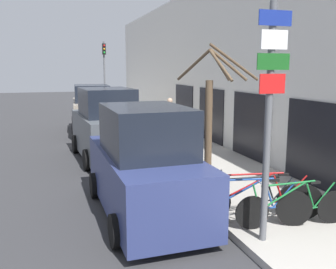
{
  "coord_description": "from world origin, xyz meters",
  "views": [
    {
      "loc": [
        -2.04,
        -0.84,
        3.07
      ],
      "look_at": [
        0.84,
        8.11,
        1.41
      ],
      "focal_mm": 40.0,
      "sensor_mm": 36.0,
      "label": 1
    }
  ],
  "objects_px": {
    "bicycle_1": "(251,205)",
    "parked_car_2": "(92,111)",
    "traffic_light": "(104,69)",
    "bicycle_0": "(293,207)",
    "street_tree": "(211,119)",
    "signpost": "(269,114)",
    "parked_car_1": "(107,127)",
    "bicycle_3": "(254,199)",
    "parked_car_0": "(145,167)",
    "pedestrian_near": "(170,116)",
    "bicycle_2": "(259,199)"
  },
  "relations": [
    {
      "from": "signpost",
      "to": "parked_car_2",
      "type": "xyz_separation_m",
      "value": [
        -1.42,
        12.9,
        -1.28
      ]
    },
    {
      "from": "signpost",
      "to": "parked_car_1",
      "type": "distance_m",
      "value": 7.61
    },
    {
      "from": "traffic_light",
      "to": "parked_car_0",
      "type": "bearing_deg",
      "value": -95.45
    },
    {
      "from": "bicycle_2",
      "to": "traffic_light",
      "type": "relative_size",
      "value": 0.53
    },
    {
      "from": "signpost",
      "to": "traffic_light",
      "type": "relative_size",
      "value": 0.88
    },
    {
      "from": "parked_car_0",
      "to": "parked_car_1",
      "type": "xyz_separation_m",
      "value": [
        -0.0,
        5.23,
        0.06
      ]
    },
    {
      "from": "bicycle_3",
      "to": "parked_car_0",
      "type": "relative_size",
      "value": 0.49
    },
    {
      "from": "bicycle_0",
      "to": "pedestrian_near",
      "type": "bearing_deg",
      "value": 4.84
    },
    {
      "from": "pedestrian_near",
      "to": "traffic_light",
      "type": "height_order",
      "value": "traffic_light"
    },
    {
      "from": "bicycle_3",
      "to": "bicycle_1",
      "type": "bearing_deg",
      "value": 152.9
    },
    {
      "from": "pedestrian_near",
      "to": "signpost",
      "type": "bearing_deg",
      "value": -83.62
    },
    {
      "from": "pedestrian_near",
      "to": "street_tree",
      "type": "relative_size",
      "value": 0.5
    },
    {
      "from": "bicycle_2",
      "to": "bicycle_1",
      "type": "bearing_deg",
      "value": 143.35
    },
    {
      "from": "parked_car_2",
      "to": "street_tree",
      "type": "distance_m",
      "value": 10.34
    },
    {
      "from": "parked_car_2",
      "to": "traffic_light",
      "type": "height_order",
      "value": "traffic_light"
    },
    {
      "from": "parked_car_1",
      "to": "street_tree",
      "type": "bearing_deg",
      "value": -72.35
    },
    {
      "from": "bicycle_2",
      "to": "signpost",
      "type": "bearing_deg",
      "value": 172.2
    },
    {
      "from": "signpost",
      "to": "bicycle_0",
      "type": "height_order",
      "value": "signpost"
    },
    {
      "from": "signpost",
      "to": "bicycle_2",
      "type": "height_order",
      "value": "signpost"
    },
    {
      "from": "signpost",
      "to": "bicycle_0",
      "type": "distance_m",
      "value": 2.02
    },
    {
      "from": "bicycle_2",
      "to": "pedestrian_near",
      "type": "height_order",
      "value": "pedestrian_near"
    },
    {
      "from": "parked_car_1",
      "to": "parked_car_2",
      "type": "xyz_separation_m",
      "value": [
        0.14,
        5.55,
        -0.04
      ]
    },
    {
      "from": "bicycle_1",
      "to": "parked_car_0",
      "type": "relative_size",
      "value": 0.5
    },
    {
      "from": "bicycle_1",
      "to": "traffic_light",
      "type": "height_order",
      "value": "traffic_light"
    },
    {
      "from": "bicycle_0",
      "to": "street_tree",
      "type": "height_order",
      "value": "street_tree"
    },
    {
      "from": "traffic_light",
      "to": "bicycle_1",
      "type": "bearing_deg",
      "value": -89.32
    },
    {
      "from": "parked_car_2",
      "to": "traffic_light",
      "type": "distance_m",
      "value": 5.12
    },
    {
      "from": "pedestrian_near",
      "to": "traffic_light",
      "type": "bearing_deg",
      "value": 114.66
    },
    {
      "from": "signpost",
      "to": "bicycle_2",
      "type": "relative_size",
      "value": 1.66
    },
    {
      "from": "bicycle_1",
      "to": "bicycle_0",
      "type": "bearing_deg",
      "value": -91.04
    },
    {
      "from": "bicycle_2",
      "to": "street_tree",
      "type": "distance_m",
      "value": 2.34
    },
    {
      "from": "bicycle_1",
      "to": "parked_car_1",
      "type": "bearing_deg",
      "value": 33.38
    },
    {
      "from": "bicycle_1",
      "to": "pedestrian_near",
      "type": "xyz_separation_m",
      "value": [
        1.25,
        8.68,
        0.6
      ]
    },
    {
      "from": "signpost",
      "to": "street_tree",
      "type": "height_order",
      "value": "signpost"
    },
    {
      "from": "street_tree",
      "to": "bicycle_1",
      "type": "bearing_deg",
      "value": -93.15
    },
    {
      "from": "bicycle_3",
      "to": "parked_car_0",
      "type": "bearing_deg",
      "value": 70.78
    },
    {
      "from": "signpost",
      "to": "bicycle_0",
      "type": "xyz_separation_m",
      "value": [
        0.83,
        0.33,
        -1.81
      ]
    },
    {
      "from": "parked_car_0",
      "to": "traffic_light",
      "type": "bearing_deg",
      "value": 83.83
    },
    {
      "from": "parked_car_0",
      "to": "parked_car_2",
      "type": "bearing_deg",
      "value": 88.52
    },
    {
      "from": "parked_car_1",
      "to": "parked_car_2",
      "type": "distance_m",
      "value": 5.55
    },
    {
      "from": "pedestrian_near",
      "to": "parked_car_2",
      "type": "bearing_deg",
      "value": 142.02
    },
    {
      "from": "parked_car_2",
      "to": "traffic_light",
      "type": "relative_size",
      "value": 1.05
    },
    {
      "from": "signpost",
      "to": "street_tree",
      "type": "relative_size",
      "value": 1.13
    },
    {
      "from": "bicycle_1",
      "to": "bicycle_3",
      "type": "bearing_deg",
      "value": -18.37
    },
    {
      "from": "bicycle_3",
      "to": "street_tree",
      "type": "bearing_deg",
      "value": 16.65
    },
    {
      "from": "bicycle_3",
      "to": "parked_car_0",
      "type": "xyz_separation_m",
      "value": [
        -1.95,
        1.13,
        0.52
      ]
    },
    {
      "from": "bicycle_1",
      "to": "parked_car_2",
      "type": "xyz_separation_m",
      "value": [
        -1.52,
        12.29,
        0.51
      ]
    },
    {
      "from": "parked_car_2",
      "to": "traffic_light",
      "type": "xyz_separation_m",
      "value": [
        1.32,
        4.54,
        1.97
      ]
    },
    {
      "from": "signpost",
      "to": "pedestrian_near",
      "type": "xyz_separation_m",
      "value": [
        1.34,
        9.29,
        -1.19
      ]
    },
    {
      "from": "bicycle_3",
      "to": "pedestrian_near",
      "type": "xyz_separation_m",
      "value": [
        0.95,
        8.3,
        0.63
      ]
    }
  ]
}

